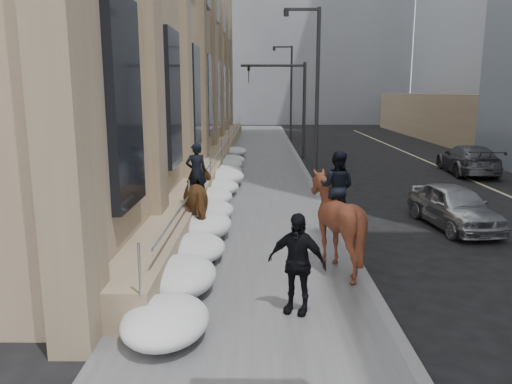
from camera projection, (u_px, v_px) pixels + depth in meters
ground at (250, 296)px, 10.55m from camera, size 140.00×140.00×0.00m
sidewalk at (255, 196)px, 20.34m from camera, size 5.00×80.00×0.12m
curb at (319, 196)px, 20.32m from camera, size 0.24×80.00×0.12m
limestone_building at (164, 8)px, 28.38m from camera, size 6.10×44.00×18.00m
bg_building_mid at (289, 16)px, 66.51m from camera, size 30.00×12.00×28.00m
bg_building_far at (221, 54)px, 79.15m from camera, size 24.00×12.00×20.00m
streetlight_mid at (314, 84)px, 23.33m from camera, size 1.71×0.24×8.00m
streetlight_far at (289, 87)px, 42.93m from camera, size 1.71×0.24×8.00m
traffic_signal at (290, 95)px, 31.29m from camera, size 4.10×0.22×6.00m
snow_bank at (216, 196)px, 18.42m from camera, size 1.70×18.10×0.76m
mounted_horse_left at (202, 197)px, 14.78m from camera, size 1.74×2.54×2.65m
mounted_horse_right at (335, 218)px, 11.76m from camera, size 2.48×2.60×2.78m
pedestrian at (297, 263)px, 9.37m from camera, size 1.24×0.88×1.95m
car_silver at (454, 206)px, 15.78m from camera, size 2.11×4.25×1.39m
car_grey at (468, 159)px, 25.96m from camera, size 2.51×5.37×1.52m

